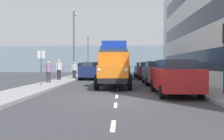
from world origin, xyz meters
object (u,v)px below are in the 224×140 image
Objects in this scene: car_navy_oppositeside_0 at (91,70)px; pedestrian_near_railing at (80,67)px; car_maroon_kerbside_2 at (147,70)px; lamp_post_far at (88,51)px; car_grey_kerbside_1 at (156,72)px; pedestrian_by_lamp at (59,68)px; street_sign at (41,62)px; lorry_cargo_blue at (114,59)px; pedestrian_strolling at (74,69)px; lamp_post_promenade at (74,38)px; car_red_kerbside_near at (174,77)px; car_black_oppositeside_1 at (96,69)px; truck_vintage_orange at (114,69)px; pedestrian_in_dark_coat at (49,70)px; car_silver_kerbside_3 at (142,69)px.

pedestrian_near_railing reaches higher than car_navy_oppositeside_0.
car_navy_oppositeside_0 is at bearing 1.41° from car_maroon_kerbside_2.
car_grey_kerbside_1 is at bearing 112.28° from lamp_post_far.
pedestrian_by_lamp reaches higher than car_navy_oppositeside_0.
street_sign is (7.86, 2.37, 0.79)m from car_grey_kerbside_1.
lorry_cargo_blue is 5.19× the size of pedestrian_strolling.
lamp_post_promenade is at bearing -92.60° from street_sign.
lamp_post_promenade reaches higher than street_sign.
car_red_kerbside_near is 1.95× the size of street_sign.
car_grey_kerbside_1 is at bearing 160.97° from pedestrian_by_lamp.
car_maroon_kerbside_2 is 11.35m from street_sign.
car_black_oppositeside_1 is 8.61m from lamp_post_far.
truck_vintage_orange is 1.36× the size of car_navy_oppositeside_0.
car_black_oppositeside_1 is 1.83× the size of street_sign.
lamp_post_promenade is (-0.56, -6.88, 3.12)m from pedestrian_in_dark_coat.
car_black_oppositeside_1 is 2.61× the size of pedestrian_strolling.
pedestrian_near_railing is (-0.25, -2.00, 0.09)m from pedestrian_strolling.
car_grey_kerbside_1 is at bearing 90.00° from car_silver_kerbside_3.
car_silver_kerbside_3 is at bearing -143.80° from pedestrian_strolling.
truck_vintage_orange is at bearing 155.16° from pedestrian_in_dark_coat.
truck_vintage_orange is 1.29× the size of car_red_kerbside_near.
pedestrian_strolling is (1.59, 5.49, 0.18)m from car_black_oppositeside_1.
lorry_cargo_blue is at bearing 111.51° from lamp_post_far.
pedestrian_strolling is (4.15, -7.96, -0.10)m from truck_vintage_orange.
car_black_oppositeside_1 is (5.63, -10.83, 0.00)m from car_grey_kerbside_1.
car_silver_kerbside_3 is (0.00, -16.64, -0.00)m from car_red_kerbside_near.
lamp_post_far is (7.68, -24.76, 2.69)m from car_red_kerbside_near.
car_maroon_kerbside_2 is 15.32m from lamp_post_far.
pedestrian_strolling is 2.02m from pedestrian_near_railing.
pedestrian_by_lamp reaches higher than car_maroon_kerbside_2.
pedestrian_in_dark_coat is at bearing 89.00° from lamp_post_far.
lamp_post_promenade reaches higher than lamp_post_far.
pedestrian_by_lamp reaches higher than car_black_oppositeside_1.
car_navy_oppositeside_0 is 0.61× the size of lamp_post_promenade.
lamp_post_promenade is (7.46, -0.77, 3.30)m from car_maroon_kerbside_2.
car_silver_kerbside_3 is (0.00, -4.84, 0.00)m from car_maroon_kerbside_2.
lamp_post_promenade reaches higher than car_maroon_kerbside_2.
car_grey_kerbside_1 is 20.44m from lamp_post_far.
pedestrian_in_dark_coat is at bearing 59.27° from lorry_cargo_blue.
pedestrian_by_lamp is at bearing -87.86° from street_sign.
street_sign is at bearing 84.71° from pedestrian_near_railing.
lamp_post_promenade reaches higher than pedestrian_near_railing.
lamp_post_promenade is 9.28m from street_sign.
car_red_kerbside_near is 2.78× the size of pedestrian_in_dark_coat.
car_red_kerbside_near is at bearing 90.00° from car_maroon_kerbside_2.
lamp_post_promenade reaches higher than pedestrian_in_dark_coat.
lorry_cargo_blue is at bearing 125.99° from car_black_oppositeside_1.
lamp_post_far is (2.05, -13.11, 2.69)m from car_navy_oppositeside_0.
car_navy_oppositeside_0 is (2.56, -8.26, -0.28)m from truck_vintage_orange.
lamp_post_promenade is (1.83, -0.91, 3.30)m from car_navy_oppositeside_0.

